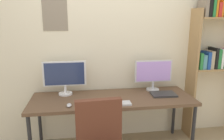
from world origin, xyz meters
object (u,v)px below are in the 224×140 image
(monitor_left, at_px, (65,76))
(monitor_right, at_px, (153,73))
(computer_mouse, at_px, (69,105))
(bookshelf, at_px, (218,51))
(keyboard_main, at_px, (115,104))
(laptop_closed, at_px, (163,94))
(desk, at_px, (113,101))

(monitor_left, relative_size, monitor_right, 1.05)
(computer_mouse, bearing_deg, monitor_left, 98.79)
(bookshelf, relative_size, monitor_right, 3.88)
(computer_mouse, bearing_deg, bookshelf, 12.02)
(monitor_left, bearing_deg, keyboard_main, -36.40)
(monitor_right, bearing_deg, laptop_closed, -70.41)
(desk, xyz_separation_m, laptop_closed, (0.68, -0.00, 0.06))
(desk, distance_m, monitor_left, 0.71)
(bookshelf, bearing_deg, laptop_closed, -165.12)
(bookshelf, xyz_separation_m, laptop_closed, (-0.86, -0.23, -0.52))
(bookshelf, bearing_deg, computer_mouse, -167.98)
(desk, relative_size, bookshelf, 1.01)
(bookshelf, distance_m, monitor_left, 2.16)
(desk, distance_m, bookshelf, 1.66)
(computer_mouse, height_order, laptop_closed, computer_mouse)
(keyboard_main, distance_m, computer_mouse, 0.53)
(bookshelf, bearing_deg, monitor_right, -178.98)
(bookshelf, height_order, keyboard_main, bookshelf)
(desk, relative_size, keyboard_main, 5.58)
(monitor_right, distance_m, laptop_closed, 0.32)
(desk, relative_size, laptop_closed, 6.41)
(monitor_left, xyz_separation_m, laptop_closed, (1.28, -0.21, -0.24))
(monitor_right, relative_size, computer_mouse, 5.47)
(computer_mouse, bearing_deg, monitor_right, 20.54)
(keyboard_main, bearing_deg, desk, 90.00)
(monitor_left, bearing_deg, monitor_right, -0.00)
(monitor_left, distance_m, monitor_right, 1.20)
(keyboard_main, xyz_separation_m, computer_mouse, (-0.53, 0.02, 0.01))
(monitor_left, height_order, keyboard_main, monitor_left)
(desk, height_order, monitor_left, monitor_left)
(monitor_right, height_order, keyboard_main, monitor_right)
(bookshelf, xyz_separation_m, monitor_left, (-2.14, -0.02, -0.28))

